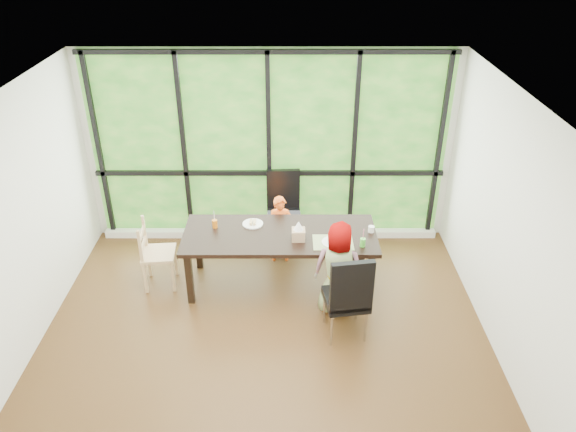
{
  "coord_description": "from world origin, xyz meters",
  "views": [
    {
      "loc": [
        0.26,
        -4.7,
        4.22
      ],
      "look_at": [
        0.26,
        0.89,
        1.05
      ],
      "focal_mm": 34.23,
      "sensor_mm": 36.0,
      "label": 1
    }
  ],
  "objects_px": {
    "plate_near": "(333,242)",
    "white_mug": "(371,229)",
    "dining_table": "(280,259)",
    "chair_end_beech": "(159,254)",
    "child_toddler": "(280,229)",
    "green_cup": "(363,242)",
    "chair_interior_leather": "(346,294)",
    "chair_window_leather": "(284,211)",
    "child_older": "(340,269)",
    "tissue_box": "(298,234)",
    "plate_far": "(253,224)",
    "orange_cup": "(215,224)"
  },
  "relations": [
    {
      "from": "plate_near",
      "to": "white_mug",
      "type": "height_order",
      "value": "white_mug"
    },
    {
      "from": "child_older",
      "to": "orange_cup",
      "type": "xyz_separation_m",
      "value": [
        -1.5,
        0.67,
        0.21
      ]
    },
    {
      "from": "chair_end_beech",
      "to": "plate_far",
      "type": "distance_m",
      "value": 1.23
    },
    {
      "from": "child_older",
      "to": "green_cup",
      "type": "bearing_deg",
      "value": -126.71
    },
    {
      "from": "dining_table",
      "to": "chair_interior_leather",
      "type": "distance_m",
      "value": 1.19
    },
    {
      "from": "chair_end_beech",
      "to": "tissue_box",
      "type": "relative_size",
      "value": 5.71
    },
    {
      "from": "plate_near",
      "to": "tissue_box",
      "type": "xyz_separation_m",
      "value": [
        -0.41,
        0.08,
        0.06
      ]
    },
    {
      "from": "chair_window_leather",
      "to": "green_cup",
      "type": "xyz_separation_m",
      "value": [
        0.93,
        -1.22,
        0.26
      ]
    },
    {
      "from": "orange_cup",
      "to": "child_toddler",
      "type": "bearing_deg",
      "value": 27.82
    },
    {
      "from": "plate_near",
      "to": "green_cup",
      "type": "bearing_deg",
      "value": -12.06
    },
    {
      "from": "dining_table",
      "to": "chair_end_beech",
      "type": "bearing_deg",
      "value": 179.65
    },
    {
      "from": "chair_window_leather",
      "to": "plate_far",
      "type": "relative_size",
      "value": 4.18
    },
    {
      "from": "child_toddler",
      "to": "child_older",
      "type": "height_order",
      "value": "child_older"
    },
    {
      "from": "child_older",
      "to": "tissue_box",
      "type": "distance_m",
      "value": 0.65
    },
    {
      "from": "plate_far",
      "to": "white_mug",
      "type": "xyz_separation_m",
      "value": [
        1.46,
        -0.18,
        0.03
      ]
    },
    {
      "from": "child_older",
      "to": "plate_near",
      "type": "height_order",
      "value": "child_older"
    },
    {
      "from": "chair_window_leather",
      "to": "plate_far",
      "type": "height_order",
      "value": "chair_window_leather"
    },
    {
      "from": "child_toddler",
      "to": "plate_far",
      "type": "distance_m",
      "value": 0.57
    },
    {
      "from": "plate_far",
      "to": "tissue_box",
      "type": "relative_size",
      "value": 1.64
    },
    {
      "from": "child_toddler",
      "to": "plate_near",
      "type": "xyz_separation_m",
      "value": [
        0.63,
        -0.78,
        0.29
      ]
    },
    {
      "from": "plate_near",
      "to": "tissue_box",
      "type": "relative_size",
      "value": 1.72
    },
    {
      "from": "child_older",
      "to": "plate_near",
      "type": "bearing_deg",
      "value": -66.78
    },
    {
      "from": "plate_near",
      "to": "white_mug",
      "type": "distance_m",
      "value": 0.55
    },
    {
      "from": "dining_table",
      "to": "child_older",
      "type": "distance_m",
      "value": 0.9
    },
    {
      "from": "chair_window_leather",
      "to": "orange_cup",
      "type": "bearing_deg",
      "value": -140.9
    },
    {
      "from": "child_toddler",
      "to": "orange_cup",
      "type": "height_order",
      "value": "child_toddler"
    },
    {
      "from": "chair_interior_leather",
      "to": "plate_near",
      "type": "distance_m",
      "value": 0.74
    },
    {
      "from": "chair_end_beech",
      "to": "child_older",
      "type": "relative_size",
      "value": 0.76
    },
    {
      "from": "white_mug",
      "to": "child_older",
      "type": "bearing_deg",
      "value": -126.59
    },
    {
      "from": "plate_far",
      "to": "plate_near",
      "type": "height_order",
      "value": "same"
    },
    {
      "from": "plate_far",
      "to": "plate_near",
      "type": "xyz_separation_m",
      "value": [
        0.97,
        -0.43,
        0.0
      ]
    },
    {
      "from": "dining_table",
      "to": "tissue_box",
      "type": "height_order",
      "value": "tissue_box"
    },
    {
      "from": "chair_window_leather",
      "to": "chair_interior_leather",
      "type": "height_order",
      "value": "same"
    },
    {
      "from": "dining_table",
      "to": "child_toddler",
      "type": "xyz_separation_m",
      "value": [
        0.0,
        0.57,
        0.1
      ]
    },
    {
      "from": "dining_table",
      "to": "child_older",
      "type": "height_order",
      "value": "child_older"
    },
    {
      "from": "chair_interior_leather",
      "to": "chair_end_beech",
      "type": "relative_size",
      "value": 1.2
    },
    {
      "from": "white_mug",
      "to": "tissue_box",
      "type": "distance_m",
      "value": 0.91
    },
    {
      "from": "child_toddler",
      "to": "green_cup",
      "type": "height_order",
      "value": "child_toddler"
    },
    {
      "from": "green_cup",
      "to": "child_toddler",
      "type": "bearing_deg",
      "value": 138.66
    },
    {
      "from": "plate_far",
      "to": "child_toddler",
      "type": "bearing_deg",
      "value": 45.87
    },
    {
      "from": "chair_window_leather",
      "to": "white_mug",
      "type": "distance_m",
      "value": 1.41
    },
    {
      "from": "chair_end_beech",
      "to": "plate_near",
      "type": "xyz_separation_m",
      "value": [
        2.14,
        -0.22,
        0.31
      ]
    },
    {
      "from": "chair_window_leather",
      "to": "white_mug",
      "type": "xyz_separation_m",
      "value": [
        1.07,
        -0.89,
        0.25
      ]
    },
    {
      "from": "green_cup",
      "to": "chair_window_leather",
      "type": "bearing_deg",
      "value": 127.29
    },
    {
      "from": "chair_interior_leather",
      "to": "white_mug",
      "type": "xyz_separation_m",
      "value": [
        0.38,
        0.95,
        0.25
      ]
    },
    {
      "from": "chair_interior_leather",
      "to": "green_cup",
      "type": "distance_m",
      "value": 0.72
    },
    {
      "from": "orange_cup",
      "to": "tissue_box",
      "type": "height_order",
      "value": "tissue_box"
    },
    {
      "from": "chair_window_leather",
      "to": "chair_interior_leather",
      "type": "bearing_deg",
      "value": -73.21
    },
    {
      "from": "tissue_box",
      "to": "chair_interior_leather",
      "type": "bearing_deg",
      "value": -56.87
    },
    {
      "from": "chair_interior_leather",
      "to": "plate_near",
      "type": "bearing_deg",
      "value": -90.34
    }
  ]
}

